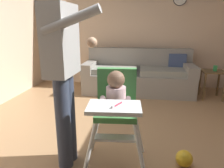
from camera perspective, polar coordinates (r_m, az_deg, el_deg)
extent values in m
cube|color=#A37B55|center=(2.46, 0.79, -18.30)|extent=(5.88, 6.99, 0.10)
cube|color=beige|center=(4.76, 5.50, 14.76)|extent=(5.08, 0.06, 2.52)
cube|color=gray|center=(4.32, 6.99, 0.42)|extent=(2.14, 0.84, 0.40)
cube|color=gray|center=(4.56, 7.31, 6.73)|extent=(2.14, 0.22, 0.46)
cube|color=gray|center=(4.39, -5.82, 4.71)|extent=(0.20, 0.84, 0.20)
cube|color=gray|center=(4.34, 20.19, 3.71)|extent=(0.20, 0.84, 0.20)
cube|color=gray|center=(4.25, 0.79, 3.82)|extent=(0.85, 0.60, 0.11)
cube|color=gray|center=(4.23, 13.41, 3.33)|extent=(0.85, 0.60, 0.11)
cube|color=#3D4C75|center=(4.48, 17.19, 5.62)|extent=(0.34, 0.11, 0.34)
cylinder|color=white|center=(1.88, -6.40, -18.49)|extent=(0.16, 0.18, 0.56)
cylinder|color=white|center=(1.86, 7.84, -18.94)|extent=(0.18, 0.16, 0.56)
cylinder|color=white|center=(2.25, -4.41, -12.25)|extent=(0.18, 0.16, 0.56)
cylinder|color=white|center=(2.24, 7.09, -12.55)|extent=(0.16, 0.18, 0.56)
cube|color=#3E8244|center=(1.91, 1.07, -7.67)|extent=(0.39, 0.39, 0.05)
cube|color=#3E8244|center=(1.98, 1.32, -0.65)|extent=(0.36, 0.10, 0.35)
cube|color=white|center=(1.58, 0.58, -6.33)|extent=(0.42, 0.29, 0.03)
cube|color=white|center=(1.90, 0.88, -14.38)|extent=(0.41, 0.13, 0.02)
cylinder|color=beige|center=(1.84, 1.06, -4.06)|extent=(0.18, 0.18, 0.22)
sphere|color=brown|center=(1.78, 1.08, 1.23)|extent=(0.15, 0.15, 0.15)
cylinder|color=beige|center=(1.81, -2.33, -4.08)|extent=(0.06, 0.15, 0.10)
cylinder|color=beige|center=(1.80, 4.36, -4.22)|extent=(0.06, 0.15, 0.10)
cylinder|color=#CC384C|center=(1.57, 1.41, -5.64)|extent=(0.07, 0.12, 0.01)
cube|color=white|center=(1.52, 0.23, -6.02)|extent=(0.02, 0.03, 0.02)
cylinder|color=#353E54|center=(2.03, -12.99, -10.34)|extent=(0.14, 0.14, 0.90)
cylinder|color=#353E54|center=(2.13, -11.73, -8.99)|extent=(0.14, 0.14, 0.90)
cube|color=#A1A19F|center=(1.89, -13.68, 11.35)|extent=(0.21, 0.41, 0.60)
cylinder|color=#A1A19F|center=(1.66, -11.09, 16.55)|extent=(0.48, 0.09, 0.23)
sphere|color=tan|center=(1.61, -5.44, 11.11)|extent=(0.08, 0.08, 0.08)
cylinder|color=#A1A19F|center=(2.12, -11.04, 11.91)|extent=(0.07, 0.07, 0.54)
sphere|color=gold|center=(2.27, 18.90, -18.49)|extent=(0.16, 0.16, 0.16)
cube|color=brown|center=(4.27, 25.68, 3.07)|extent=(0.40, 0.40, 0.02)
cylinder|color=brown|center=(4.12, 23.66, -0.83)|extent=(0.04, 0.04, 0.50)
cylinder|color=brown|center=(4.23, 28.10, -1.00)|extent=(0.04, 0.04, 0.50)
cylinder|color=brown|center=(4.44, 22.58, 0.40)|extent=(0.04, 0.04, 0.50)
cylinder|color=brown|center=(4.54, 26.75, 0.21)|extent=(0.04, 0.04, 0.50)
cylinder|color=green|center=(4.27, 26.12, 3.84)|extent=(0.07, 0.07, 0.10)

